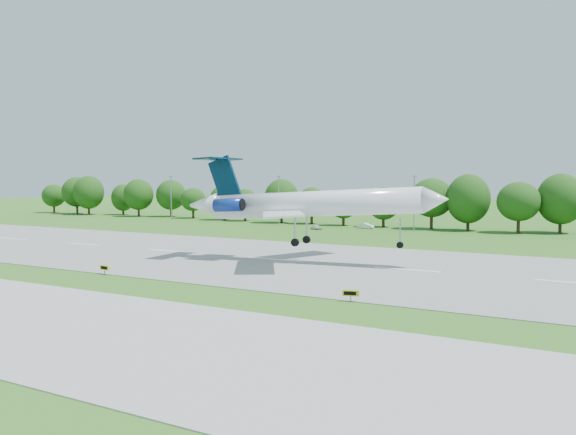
# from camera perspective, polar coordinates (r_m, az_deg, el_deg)

# --- Properties ---
(ground) EXTENTS (600.00, 600.00, 0.00)m
(ground) POSITION_cam_1_polar(r_m,az_deg,el_deg) (60.80, 2.05, -7.61)
(ground) COLOR #29651A
(ground) RESTS_ON ground
(runway) EXTENTS (400.00, 45.00, 0.08)m
(runway) POSITION_cam_1_polar(r_m,az_deg,el_deg) (83.21, 10.51, -4.61)
(runway) COLOR gray
(runway) RESTS_ON ground
(taxiway) EXTENTS (400.00, 23.00, 0.08)m
(taxiway) POSITION_cam_1_polar(r_m,az_deg,el_deg) (46.32, -9.10, -11.17)
(taxiway) COLOR #ADADA8
(taxiway) RESTS_ON ground
(tree_line) EXTENTS (288.40, 8.40, 10.40)m
(tree_line) POSITION_cam_1_polar(r_m,az_deg,el_deg) (147.09, 19.84, 1.17)
(tree_line) COLOR #382314
(tree_line) RESTS_ON ground
(light_poles) EXTENTS (175.90, 0.25, 12.19)m
(light_poles) POSITION_cam_1_polar(r_m,az_deg,el_deg) (137.85, 17.99, 1.13)
(light_poles) COLOR gray
(light_poles) RESTS_ON ground
(airliner) EXTENTS (38.07, 27.45, 12.62)m
(airliner) POSITION_cam_1_polar(r_m,az_deg,el_deg) (88.78, 1.22, 1.29)
(airliner) COLOR white
(airliner) RESTS_ON ground
(taxi_sign_left) EXTENTS (1.59, 0.36, 1.11)m
(taxi_sign_left) POSITION_cam_1_polar(r_m,az_deg,el_deg) (81.29, -16.00, -4.32)
(taxi_sign_left) COLOR gray
(taxi_sign_left) RESTS_ON ground
(taxi_sign_centre) EXTENTS (1.56, 0.66, 1.12)m
(taxi_sign_centre) POSITION_cam_1_polar(r_m,az_deg,el_deg) (61.42, 5.60, -6.73)
(taxi_sign_centre) COLOR gray
(taxi_sign_centre) RESTS_ON ground
(service_vehicle_a) EXTENTS (3.85, 1.43, 1.26)m
(service_vehicle_a) POSITION_cam_1_polar(r_m,az_deg,el_deg) (149.59, 6.92, -0.74)
(service_vehicle_a) COLOR white
(service_vehicle_a) RESTS_ON ground
(service_vehicle_b) EXTENTS (3.40, 2.24, 1.08)m
(service_vehicle_b) POSITION_cam_1_polar(r_m,az_deg,el_deg) (145.47, 2.52, -0.87)
(service_vehicle_b) COLOR silver
(service_vehicle_b) RESTS_ON ground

